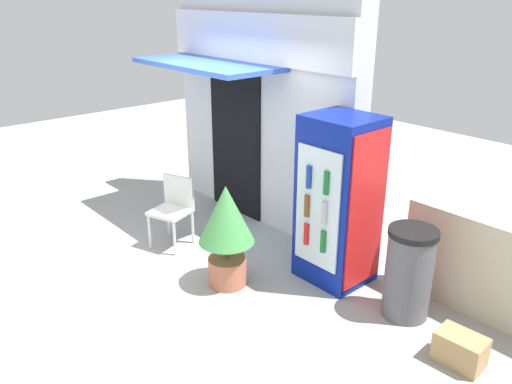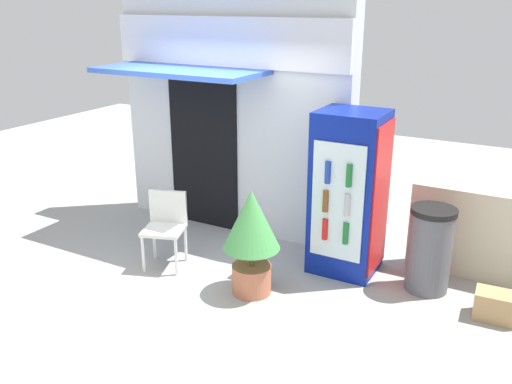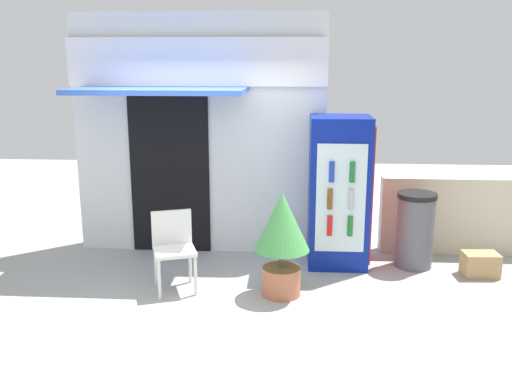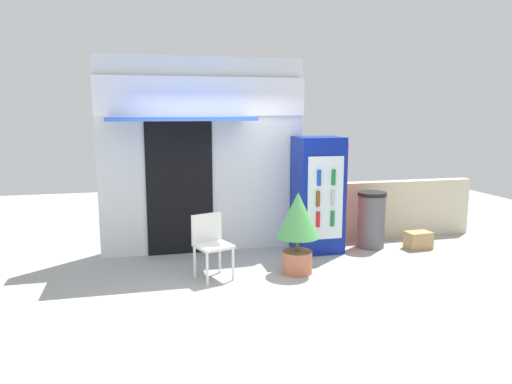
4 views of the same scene
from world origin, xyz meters
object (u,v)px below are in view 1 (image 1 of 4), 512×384
Objects in this scene: plastic_chair at (174,206)px; cardboard_box at (460,349)px; trash_bin at (409,273)px; potted_plant_near_shop at (226,226)px; drink_cooler at (339,201)px.

cardboard_box is at bearing 9.43° from plastic_chair.
trash_bin reaches higher than plastic_chair.
drink_cooler is at bearing 55.81° from potted_plant_near_shop.
trash_bin is at bearing 31.06° from potted_plant_near_shop.
potted_plant_near_shop is (1.20, -0.11, 0.18)m from plastic_chair.
plastic_chair is at bearing -154.72° from drink_cooler.
drink_cooler is 1.22m from potted_plant_near_shop.
potted_plant_near_shop is 1.89m from trash_bin.
drink_cooler is 2.11m from plastic_chair.
potted_plant_near_shop is 1.24× the size of trash_bin.
drink_cooler is at bearing 169.80° from cardboard_box.
potted_plant_near_shop is 2.50m from cardboard_box.
potted_plant_near_shop is at bearing -5.25° from plastic_chair.
plastic_chair is 1.22m from potted_plant_near_shop.
trash_bin is 0.84m from cardboard_box.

